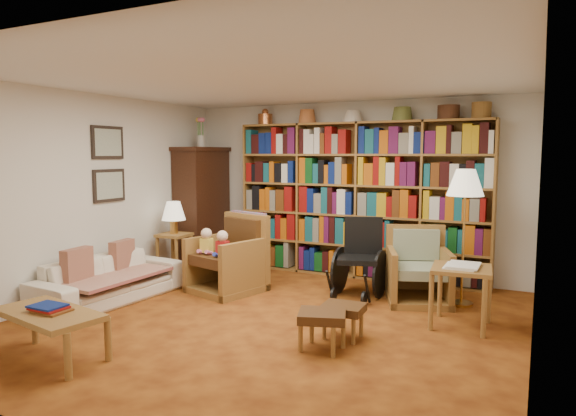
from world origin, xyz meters
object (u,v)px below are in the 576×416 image
Objects in this scene: side_table_papers at (461,276)px; coffee_table at (49,317)px; armchair_sage at (420,273)px; footstool_b at (343,311)px; side_table_lamp at (174,245)px; wheelchair at (359,261)px; floor_lamp at (465,188)px; footstool_a at (322,319)px; sofa at (110,279)px; armchair_leather at (231,259)px.

coffee_table is (-3.01, -2.45, -0.15)m from side_table_papers.
armchair_sage is 2.41× the size of footstool_b.
wheelchair is at bearing 4.55° from side_table_lamp.
footstool_a is (-0.93, -2.01, -1.08)m from floor_lamp.
armchair_sage is 1.65m from footstool_b.
footstool_a is at bearing -28.93° from side_table_lamp.
side_table_papers is at bearing -83.28° from floor_lamp.
coffee_table is at bearing -127.29° from armchair_sage.
side_table_lamp is 0.58× the size of coffee_table.
wheelchair is 1.88m from footstool_a.
sofa is 3.03m from wheelchair.
armchair_leather is at bearing 151.86° from footstool_b.
footstool_a is (-0.45, -1.97, -0.05)m from armchair_sage.
armchair_leather reaches higher than sofa.
footstool_a is (-1.02, -1.21, -0.23)m from side_table_papers.
footstool_b is (0.33, -1.49, -0.18)m from wheelchair.
armchair_leather is at bearing -163.68° from wheelchair.
sofa is 2.81× the size of side_table_papers.
sofa is 1.87× the size of wheelchair.
coffee_table is at bearing -146.65° from sofa.
footstool_a is at bearing -130.20° from side_table_papers.
floor_lamp is (0.47, 0.04, 1.03)m from armchair_sage.
side_table_papers is at bearing 41.34° from footstool_b.
footstool_a is 0.47× the size of coffee_table.
armchair_leather is at bearing -12.55° from side_table_lamp.
sofa is at bearing -178.69° from footstool_b.
side_table_papers is 0.60× the size of coffee_table.
floor_lamp is 2.46m from footstool_a.
armchair_sage is (2.30, 0.58, -0.07)m from armchair_leather.
armchair_leather is 2.63m from coffee_table.
side_table_papers is at bearing -3.62° from armchair_leather.
floor_lamp is at bearing 62.32° from footstool_b.
side_table_lamp is 3.04m from coffee_table.
armchair_leather reaches higher than footstool_b.
floor_lamp is at bearing 96.72° from side_table_papers.
footstool_b is at bearing -84.85° from sofa.
armchair_sage is 0.61× the size of floor_lamp.
wheelchair reaches higher than side_table_lamp.
coffee_table reaches higher than footstool_a.
armchair_sage is (3.41, 0.34, -0.12)m from side_table_lamp.
wheelchair is 0.90× the size of coffee_table.
side_table_lamp is at bearing 8.11° from sofa.
wheelchair is 1.50× the size of side_table_papers.
sofa is at bearing -85.73° from side_table_lamp.
sofa is 4.00m from side_table_papers.
armchair_sage is 0.97m from side_table_papers.
armchair_sage is 0.89× the size of coffee_table.
coffee_table is (-0.14, -2.63, -0.03)m from armchair_leather.
side_table_lamp is 0.62× the size of armchair_leather.
side_table_lamp is 4.01m from floor_lamp.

